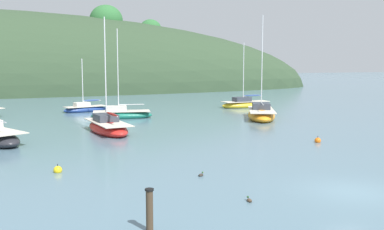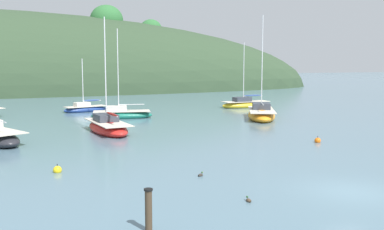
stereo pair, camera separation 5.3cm
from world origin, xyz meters
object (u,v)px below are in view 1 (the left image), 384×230
at_px(duck_lone_left, 201,175).
at_px(sailboat_orange_cutter, 121,114).
at_px(duck_lead, 249,200).
at_px(sailboat_grey_yawl, 108,127).
at_px(sailboat_black_sloop, 245,104).
at_px(mooring_buoy_outer, 318,141).
at_px(sailboat_navy_dinghy, 261,114).
at_px(jetty_piling, 150,210).
at_px(sailboat_red_portside, 85,109).
at_px(mooring_buoy_inner, 58,170).

bearing_deg(duck_lone_left, sailboat_orange_cutter, 87.49).
xyz_separation_m(duck_lone_left, duck_lead, (0.31, -4.53, 0.00)).
distance_m(sailboat_grey_yawl, sailboat_black_sloop, 24.52).
distance_m(sailboat_orange_cutter, duck_lone_left, 24.76).
bearing_deg(mooring_buoy_outer, duck_lone_left, -152.12).
relative_size(sailboat_grey_yawl, duck_lead, 22.36).
xyz_separation_m(sailboat_navy_dinghy, duck_lead, (-13.94, -23.92, -0.41)).
relative_size(sailboat_orange_cutter, jetty_piling, 6.32).
bearing_deg(sailboat_red_portside, sailboat_navy_dinghy, -39.25).
bearing_deg(duck_lone_left, sailboat_navy_dinghy, 53.68).
xyz_separation_m(sailboat_orange_cutter, duck_lead, (-0.77, -29.27, -0.33)).
xyz_separation_m(sailboat_grey_yawl, sailboat_red_portside, (0.27, 16.49, -0.10)).
bearing_deg(sailboat_orange_cutter, jetty_piling, -99.90).
bearing_deg(duck_lone_left, sailboat_grey_yawl, 96.68).
bearing_deg(sailboat_orange_cutter, mooring_buoy_inner, -109.76).
relative_size(sailboat_grey_yawl, mooring_buoy_inner, 17.60).
distance_m(duck_lone_left, jetty_piling, 7.61).
distance_m(sailboat_black_sloop, duck_lead, 39.00).
distance_m(sailboat_grey_yawl, sailboat_orange_cutter, 9.38).
relative_size(duck_lead, jetty_piling, 0.29).
bearing_deg(sailboat_red_portside, mooring_buoy_inner, -99.85).
height_order(sailboat_orange_cutter, sailboat_black_sloop, sailboat_orange_cutter).
xyz_separation_m(sailboat_orange_cutter, sailboat_navy_dinghy, (13.17, -5.35, 0.08)).
distance_m(sailboat_navy_dinghy, duck_lead, 27.68).
relative_size(mooring_buoy_inner, duck_lead, 1.27).
relative_size(sailboat_orange_cutter, duck_lead, 21.70).
bearing_deg(jetty_piling, duck_lone_left, 55.25).
bearing_deg(sailboat_orange_cutter, sailboat_navy_dinghy, -22.12).
bearing_deg(sailboat_black_sloop, sailboat_navy_dinghy, -109.08).
bearing_deg(sailboat_red_portside, mooring_buoy_outer, -63.99).
bearing_deg(sailboat_navy_dinghy, jetty_piling, -125.95).
relative_size(sailboat_black_sloop, duck_lone_left, 21.30).
bearing_deg(sailboat_red_portside, sailboat_grey_yawl, -90.94).
bearing_deg(sailboat_orange_cutter, sailboat_black_sloop, 17.97).
relative_size(sailboat_grey_yawl, sailboat_navy_dinghy, 0.90).
distance_m(sailboat_red_portside, mooring_buoy_outer, 29.32).
xyz_separation_m(duck_lead, jetty_piling, (-4.64, -1.70, 0.69)).
relative_size(sailboat_orange_cutter, mooring_buoy_inner, 17.08).
xyz_separation_m(sailboat_black_sloop, sailboat_navy_dinghy, (-3.75, -10.84, 0.06)).
height_order(sailboat_black_sloop, mooring_buoy_inner, sailboat_black_sloop).
bearing_deg(jetty_piling, sailboat_red_portside, 85.93).
xyz_separation_m(sailboat_black_sloop, jetty_piling, (-22.32, -36.45, 0.35)).
xyz_separation_m(sailboat_grey_yawl, mooring_buoy_outer, (13.13, -9.86, -0.31)).
bearing_deg(mooring_buoy_inner, sailboat_navy_dinghy, 37.64).
bearing_deg(jetty_piling, mooring_buoy_outer, 38.02).
bearing_deg(sailboat_orange_cutter, duck_lead, -91.51).
bearing_deg(sailboat_navy_dinghy, mooring_buoy_inner, -142.36).
bearing_deg(sailboat_black_sloop, mooring_buoy_outer, -105.49).
relative_size(mooring_buoy_outer, duck_lead, 1.27).
height_order(sailboat_black_sloop, duck_lead, sailboat_black_sloop).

